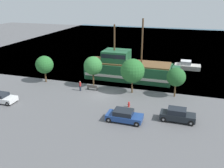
{
  "coord_description": "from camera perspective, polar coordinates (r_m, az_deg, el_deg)",
  "views": [
    {
      "loc": [
        11.99,
        -32.67,
        14.44
      ],
      "look_at": [
        0.95,
        2.0,
        1.2
      ],
      "focal_mm": 40.0,
      "sensor_mm": 36.0,
      "label": 1
    }
  ],
  "objects": [
    {
      "name": "moored_boat_dockside",
      "position": [
        55.52,
        -0.36,
        5.54
      ],
      "size": [
        6.23,
        2.17,
        1.54
      ],
      "color": "navy",
      "rests_on": "water_surface"
    },
    {
      "name": "water_surface",
      "position": [
        78.93,
        8.74,
        9.22
      ],
      "size": [
        80.0,
        80.0,
        0.0
      ],
      "primitive_type": "plane",
      "color": "#33566B",
      "rests_on": "ground"
    },
    {
      "name": "pedestrian_walking_near",
      "position": [
        39.4,
        -7.28,
        -0.43
      ],
      "size": [
        0.32,
        0.32,
        1.59
      ],
      "color": "#232838",
      "rests_on": "ground_plane"
    },
    {
      "name": "fire_hydrant",
      "position": [
        33.75,
        3.87,
        -4.61
      ],
      "size": [
        0.42,
        0.25,
        0.76
      ],
      "color": "red",
      "rests_on": "ground_plane"
    },
    {
      "name": "pirate_ship",
      "position": [
        44.39,
        3.61,
        3.53
      ],
      "size": [
        16.33,
        5.0,
        10.63
      ],
      "color": "#1E5633",
      "rests_on": "water_surface"
    },
    {
      "name": "tree_row_east",
      "position": [
        43.87,
        -15.18,
        4.28
      ],
      "size": [
        3.01,
        3.01,
        4.59
      ],
      "color": "brown",
      "rests_on": "ground_plane"
    },
    {
      "name": "parked_car_curb_front",
      "position": [
        29.98,
        2.79,
        -7.26
      ],
      "size": [
        4.32,
        2.01,
        1.45
      ],
      "color": "navy",
      "rests_on": "ground_plane"
    },
    {
      "name": "tree_row_midwest",
      "position": [
        37.54,
        4.72,
        3.03
      ],
      "size": [
        3.63,
        3.63,
        5.35
      ],
      "color": "brown",
      "rests_on": "ground_plane"
    },
    {
      "name": "tree_row_mideast",
      "position": [
        40.15,
        -4.36,
        4.19
      ],
      "size": [
        2.99,
        2.99,
        5.05
      ],
      "color": "brown",
      "rests_on": "ground_plane"
    },
    {
      "name": "tree_row_west",
      "position": [
        37.32,
        14.45,
        1.55
      ],
      "size": [
        2.77,
        2.77,
        4.43
      ],
      "color": "brown",
      "rests_on": "ground_plane"
    },
    {
      "name": "bench_promenade_east",
      "position": [
        39.57,
        -4.51,
        -0.79
      ],
      "size": [
        1.69,
        0.45,
        0.85
      ],
      "color": "#4C4742",
      "rests_on": "ground_plane"
    },
    {
      "name": "ground_plane",
      "position": [
        37.67,
        -2.3,
        -2.56
      ],
      "size": [
        160.0,
        160.0,
        0.0
      ],
      "primitive_type": "plane",
      "color": "#5B5B5E"
    },
    {
      "name": "parked_car_curb_mid",
      "position": [
        30.97,
        14.72,
        -6.86
      ],
      "size": [
        4.12,
        1.79,
        1.62
      ],
      "color": "black",
      "rests_on": "ground_plane"
    },
    {
      "name": "moored_boat_outer",
      "position": [
        52.82,
        16.77,
        3.98
      ],
      "size": [
        5.08,
        2.52,
        1.7
      ],
      "color": "#B7B2A8",
      "rests_on": "water_surface"
    }
  ]
}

